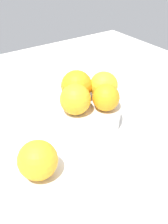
# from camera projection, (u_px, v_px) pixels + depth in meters

# --- Properties ---
(ground_plane) EXTENTS (1.10, 1.10, 0.02)m
(ground_plane) POSITION_uv_depth(u_px,v_px,m) (84.00, 126.00, 0.65)
(ground_plane) COLOR silver
(fruit_bowl) EXTENTS (0.17, 0.17, 0.05)m
(fruit_bowl) POSITION_uv_depth(u_px,v_px,m) (84.00, 114.00, 0.63)
(fruit_bowl) COLOR white
(fruit_bowl) RESTS_ON ground_plane
(orange_in_bowl_0) EXTENTS (0.06, 0.06, 0.06)m
(orange_in_bowl_0) POSITION_uv_depth(u_px,v_px,m) (106.00, 97.00, 0.58)
(orange_in_bowl_0) COLOR orange
(orange_in_bowl_0) RESTS_ON fruit_bowl
(orange_in_bowl_1) EXTENTS (0.07, 0.07, 0.07)m
(orange_in_bowl_1) POSITION_uv_depth(u_px,v_px,m) (78.00, 85.00, 0.62)
(orange_in_bowl_1) COLOR orange
(orange_in_bowl_1) RESTS_ON fruit_bowl
(orange_in_bowl_2) EXTENTS (0.07, 0.07, 0.07)m
(orange_in_bowl_2) POSITION_uv_depth(u_px,v_px,m) (75.00, 99.00, 0.57)
(orange_in_bowl_2) COLOR #F9A823
(orange_in_bowl_2) RESTS_ON fruit_bowl
(orange_in_bowl_3) EXTENTS (0.07, 0.07, 0.07)m
(orange_in_bowl_3) POSITION_uv_depth(u_px,v_px,m) (102.00, 85.00, 0.63)
(orange_in_bowl_3) COLOR yellow
(orange_in_bowl_3) RESTS_ON fruit_bowl
(orange_loose_0) EXTENTS (0.08, 0.08, 0.08)m
(orange_loose_0) POSITION_uv_depth(u_px,v_px,m) (38.00, 160.00, 0.48)
(orange_loose_0) COLOR #F9A823
(orange_loose_0) RESTS_ON ground_plane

